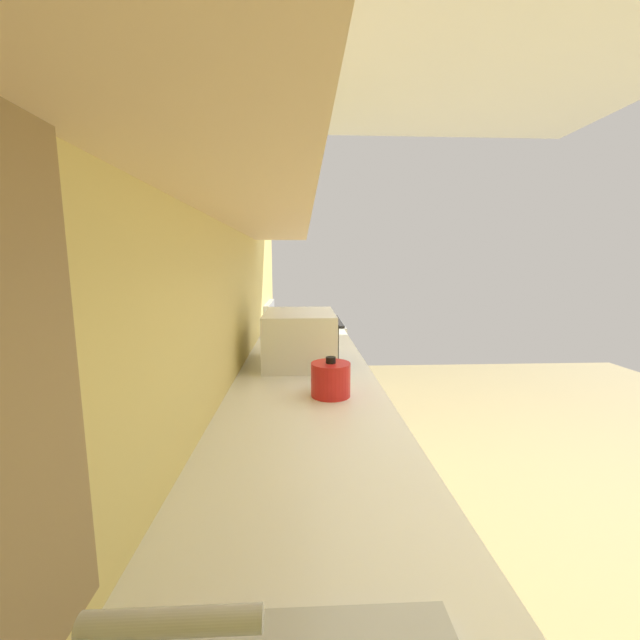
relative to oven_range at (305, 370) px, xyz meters
The scene contains 8 objects.
ground_plane 1.89m from the oven_range, 143.63° to the right, with size 6.52×6.52×0.00m, color tan.
wall_back 1.75m from the oven_range, 165.31° to the left, with size 4.20×0.12×2.63m, color #E7CE75.
counter_run 1.92m from the oven_range, behind, with size 3.18×0.65×0.89m.
upper_cabinets 2.37m from the oven_range, behind, with size 2.45×0.33×0.57m.
oven_range is the anchor object (origin of this frame).
microwave 1.47m from the oven_range, behind, with size 0.47×0.36×0.27m.
bowl 0.82m from the oven_range, behind, with size 0.14×0.14×0.05m.
kettle 1.92m from the oven_range, behind, with size 0.21×0.15×0.15m.
Camera 1 is at (-1.79, 1.11, 1.40)m, focal length 21.29 mm.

